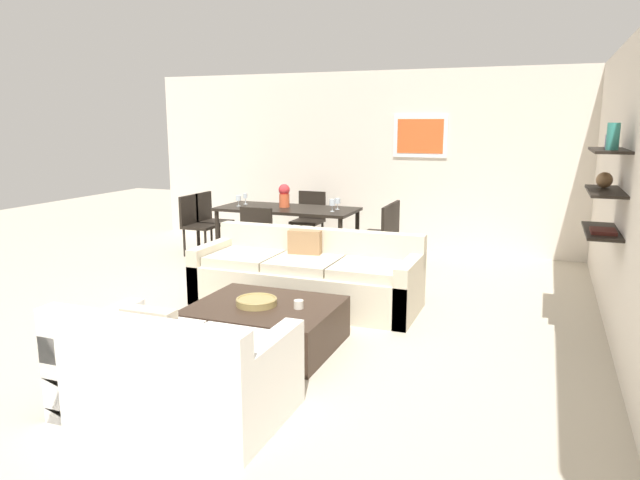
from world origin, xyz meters
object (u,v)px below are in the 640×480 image
wine_glass_left_near (238,198)px  sofa_beige (307,278)px  candle_jar (299,304)px  loveseat_white (175,373)px  dining_chair_head (309,216)px  dining_table (287,213)px  decorative_bowl (257,301)px  wine_glass_left_far (245,196)px  dining_chair_left_near (196,221)px  dining_chair_left_far (210,217)px  dining_chair_foot (261,235)px  centerpiece_vase (284,195)px  dining_chair_right_far (386,229)px  wine_glass_right_near (332,203)px  coffee_table (265,325)px  dining_chair_right_near (378,234)px  wine_glass_right_far (338,201)px

wine_glass_left_near → sofa_beige: bearing=-44.3°
candle_jar → wine_glass_left_near: bearing=126.6°
loveseat_white → dining_chair_head: bearing=102.5°
sofa_beige → dining_chair_head: size_ratio=2.73×
sofa_beige → dining_table: sofa_beige is taller
decorative_bowl → wine_glass_left_far: 3.75m
candle_jar → dining_chair_left_near: 4.09m
dining_chair_left_far → dining_table: bearing=-7.9°
loveseat_white → candle_jar: (0.34, 1.32, 0.12)m
dining_chair_left_far → dining_chair_foot: bearing=-36.5°
dining_chair_foot → centerpiece_vase: size_ratio=2.67×
loveseat_white → centerpiece_vase: bearing=105.3°
decorative_bowl → dining_chair_right_far: bearing=85.3°
dining_chair_left_far → dining_chair_head: 1.53m
dining_chair_left_far → wine_glass_right_near: bearing=-8.1°
candle_jar → dining_chair_foot: dining_chair_foot is taller
centerpiece_vase → decorative_bowl: bearing=-69.6°
coffee_table → candle_jar: candle_jar is taller
dining_chair_foot → candle_jar: bearing=-56.3°
loveseat_white → dining_chair_left_near: size_ratio=1.67×
dining_chair_right_far → wine_glass_left_near: 2.16m
dining_chair_foot → wine_glass_left_near: size_ratio=5.68×
decorative_bowl → dining_table: bearing=109.7°
decorative_bowl → sofa_beige: bearing=92.5°
decorative_bowl → dining_chair_right_near: size_ratio=0.41×
dining_chair_right_far → sofa_beige: bearing=-99.2°
coffee_table → dining_chair_head: 4.11m
sofa_beige → dining_table: 2.16m
dining_chair_right_far → dining_chair_left_far: 2.79m
coffee_table → dining_table: 3.34m
dining_chair_right_far → dining_chair_foot: bearing=-143.5°
coffee_table → dining_chair_right_far: dining_chair_right_far is taller
loveseat_white → decorative_bowl: size_ratio=4.11×
loveseat_white → decorative_bowl: (-0.04, 1.27, 0.12)m
decorative_bowl → wine_glass_left_far: bearing=119.6°
sofa_beige → candle_jar: sofa_beige is taller
dining_table → wine_glass_right_far: wine_glass_right_far is taller
dining_chair_right_far → wine_glass_left_near: size_ratio=5.68×
wine_glass_left_far → centerpiece_vase: (0.66, -0.07, 0.06)m
dining_chair_left_near → wine_glass_right_near: (2.11, 0.09, 0.37)m
sofa_beige → dining_chair_foot: dining_chair_foot is taller
decorative_bowl → dining_table: (-1.12, 3.13, 0.27)m
dining_table → dining_chair_right_near: bearing=-7.9°
sofa_beige → wine_glass_right_near: bearing=101.2°
coffee_table → dining_chair_right_far: size_ratio=1.39×
dining_chair_left_near → dining_chair_head: (1.39, 1.03, 0.00)m
wine_glass_left_near → dining_chair_foot: bearing=-45.5°
candle_jar → coffee_table: bearing=-178.8°
dining_table → wine_glass_right_far: 0.75m
decorative_bowl → dining_chair_right_far: dining_chair_right_far is taller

